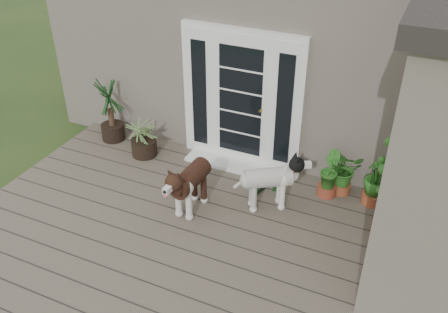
% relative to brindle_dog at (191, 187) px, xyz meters
% --- Properties ---
extents(deck, '(6.20, 4.60, 0.12)m').
position_rel_brindle_dog_xyz_m(deck, '(0.33, -0.77, -0.44)').
color(deck, '#6B5B4C').
rests_on(deck, ground).
extents(house_main, '(7.40, 4.00, 3.10)m').
position_rel_brindle_dog_xyz_m(house_main, '(0.33, 3.48, 1.05)').
color(house_main, '#665E54').
rests_on(house_main, ground).
extents(door_unit, '(1.90, 0.14, 2.15)m').
position_rel_brindle_dog_xyz_m(door_unit, '(0.13, 1.43, 0.70)').
color(door_unit, white).
rests_on(door_unit, deck).
extents(door_step, '(1.60, 0.40, 0.05)m').
position_rel_brindle_dog_xyz_m(door_step, '(0.13, 1.23, -0.35)').
color(door_step, white).
rests_on(door_step, deck).
extents(brindle_dog, '(0.43, 0.92, 0.75)m').
position_rel_brindle_dog_xyz_m(brindle_dog, '(0.00, 0.00, 0.00)').
color(brindle_dog, '#3D2016').
rests_on(brindle_dog, deck).
extents(white_dog, '(0.92, 0.77, 0.72)m').
position_rel_brindle_dog_xyz_m(white_dog, '(0.93, 0.48, -0.02)').
color(white_dog, white).
rests_on(white_dog, deck).
extents(spider_plant, '(0.79, 0.79, 0.73)m').
position_rel_brindle_dog_xyz_m(spider_plant, '(-1.35, 0.93, -0.01)').
color(spider_plant, '#8B995E').
rests_on(spider_plant, deck).
extents(yucca, '(0.87, 0.87, 1.08)m').
position_rel_brindle_dog_xyz_m(yucca, '(-2.11, 1.15, 0.16)').
color(yucca, black).
rests_on(yucca, deck).
extents(herb_a, '(0.64, 0.64, 0.60)m').
position_rel_brindle_dog_xyz_m(herb_a, '(1.81, 1.23, -0.08)').
color(herb_a, '#2C661D').
rests_on(herb_a, deck).
extents(herb_b, '(0.42, 0.42, 0.51)m').
position_rel_brindle_dog_xyz_m(herb_b, '(1.62, 1.09, -0.12)').
color(herb_b, '#25611B').
rests_on(herb_b, deck).
extents(herb_c, '(0.49, 0.49, 0.59)m').
position_rel_brindle_dog_xyz_m(herb_c, '(2.25, 1.18, -0.08)').
color(herb_c, '#2B5D1A').
rests_on(herb_c, deck).
extents(sapling, '(0.58, 0.58, 1.66)m').
position_rel_brindle_dog_xyz_m(sapling, '(2.50, 0.58, 0.45)').
color(sapling, '#19581F').
rests_on(sapling, deck).
extents(clog_left, '(0.22, 0.34, 0.09)m').
position_rel_brindle_dog_xyz_m(clog_left, '(0.90, 0.99, -0.33)').
color(clog_left, '#163818').
rests_on(clog_left, deck).
extents(clog_right, '(0.22, 0.33, 0.09)m').
position_rel_brindle_dog_xyz_m(clog_right, '(0.69, 0.76, -0.33)').
color(clog_right, '#143318').
rests_on(clog_right, deck).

